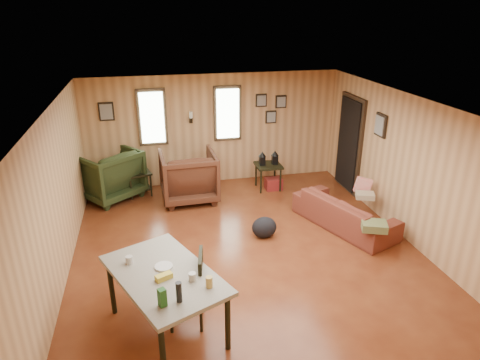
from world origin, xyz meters
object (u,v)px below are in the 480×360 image
at_px(recliner_green, 108,172).
at_px(side_table, 268,163).
at_px(end_table, 139,179).
at_px(recliner_brown, 189,174).
at_px(sofa, 345,207).
at_px(dining_table, 165,279).

distance_m(recliner_green, side_table, 3.33).
xyz_separation_m(end_table, side_table, (2.73, -0.27, 0.23)).
xyz_separation_m(recliner_brown, side_table, (1.73, 0.19, 0.02)).
bearing_deg(recliner_brown, sofa, 143.77).
bearing_deg(dining_table, sofa, 7.37).
distance_m(recliner_brown, side_table, 1.74).
distance_m(sofa, side_table, 2.15).
distance_m(end_table, dining_table, 4.27).
bearing_deg(recliner_green, recliner_brown, 126.11).
height_order(sofa, side_table, side_table).
relative_size(recliner_green, side_table, 1.32).
relative_size(sofa, dining_table, 1.05).
relative_size(end_table, side_table, 0.73).
xyz_separation_m(sofa, recliner_green, (-4.17, 2.23, 0.18)).
height_order(sofa, end_table, sofa).
bearing_deg(dining_table, end_table, 70.08).
height_order(recliner_green, dining_table, recliner_green).
bearing_deg(side_table, dining_table, -121.34).
height_order(sofa, recliner_brown, recliner_brown).
distance_m(recliner_green, dining_table, 4.34).
bearing_deg(sofa, side_table, 1.97).
height_order(side_table, dining_table, dining_table).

